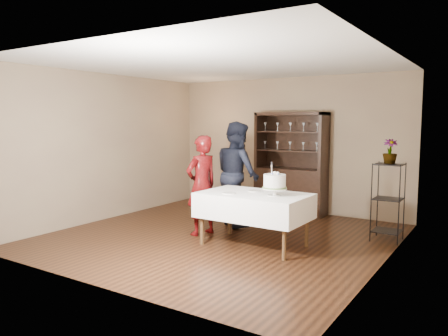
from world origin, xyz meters
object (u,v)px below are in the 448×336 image
(cake, at_px, (275,182))
(potted_plant, at_px, (390,151))
(plant_etagere, at_px, (388,199))
(man, at_px, (237,174))
(china_hutch, at_px, (291,180))
(woman, at_px, (202,185))
(cake_table, at_px, (254,206))

(cake, xyz_separation_m, potted_plant, (1.23, 1.42, 0.40))
(plant_etagere, xyz_separation_m, potted_plant, (-0.00, 0.03, 0.72))
(man, distance_m, cake, 1.60)
(china_hutch, bearing_deg, man, -105.14)
(man, xyz_separation_m, cake, (1.23, -1.02, 0.06))
(woman, xyz_separation_m, man, (0.15, 0.87, 0.11))
(plant_etagere, relative_size, cake, 2.51)
(cake_table, distance_m, man, 1.36)
(china_hutch, distance_m, plant_etagere, 2.33)
(plant_etagere, bearing_deg, potted_plant, 99.84)
(china_hutch, distance_m, cake, 2.60)
(china_hutch, distance_m, cake_table, 2.46)
(woman, bearing_deg, man, -172.93)
(woman, height_order, cake, woman)
(plant_etagere, distance_m, cake, 1.89)
(woman, distance_m, potted_plant, 2.95)
(man, bearing_deg, potted_plant, -135.77)
(cake_table, distance_m, cake, 0.51)
(plant_etagere, relative_size, potted_plant, 3.19)
(potted_plant, bearing_deg, woman, -154.15)
(plant_etagere, bearing_deg, woman, -154.64)
(cake, bearing_deg, man, 140.12)
(cake_table, xyz_separation_m, man, (-0.88, 0.99, 0.32))
(cake_table, bearing_deg, cake, -5.68)
(man, height_order, cake, man)
(potted_plant, bearing_deg, china_hutch, 153.68)
(china_hutch, xyz_separation_m, cake, (0.84, -2.44, 0.31))
(cake_table, relative_size, potted_plant, 4.21)
(woman, bearing_deg, potted_plant, 132.48)
(woman, height_order, man, man)
(man, bearing_deg, cake, 175.29)
(cake_table, height_order, man, man)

